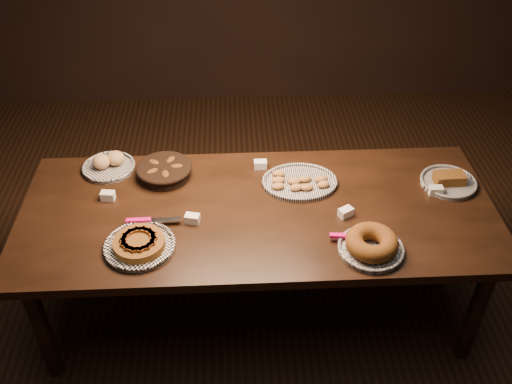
{
  "coord_description": "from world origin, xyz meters",
  "views": [
    {
      "loc": [
        -0.12,
        -2.19,
        2.61
      ],
      "look_at": [
        -0.01,
        0.05,
        0.82
      ],
      "focal_mm": 40.0,
      "sensor_mm": 36.0,
      "label": 1
    }
  ],
  "objects_px": {
    "bundt_cake_plate": "(371,244)",
    "madeleine_platter": "(299,182)",
    "apple_tart_plate": "(139,244)",
    "buffet_table": "(258,220)"
  },
  "relations": [
    {
      "from": "madeleine_platter",
      "to": "bundt_cake_plate",
      "type": "bearing_deg",
      "value": -78.86
    },
    {
      "from": "apple_tart_plate",
      "to": "madeleine_platter",
      "type": "distance_m",
      "value": 0.91
    },
    {
      "from": "apple_tart_plate",
      "to": "madeleine_platter",
      "type": "relative_size",
      "value": 0.88
    },
    {
      "from": "buffet_table",
      "to": "bundt_cake_plate",
      "type": "distance_m",
      "value": 0.61
    },
    {
      "from": "buffet_table",
      "to": "bundt_cake_plate",
      "type": "relative_size",
      "value": 7.07
    },
    {
      "from": "apple_tart_plate",
      "to": "madeleine_platter",
      "type": "bearing_deg",
      "value": 54.16
    },
    {
      "from": "bundt_cake_plate",
      "to": "madeleine_platter",
      "type": "bearing_deg",
      "value": 139.81
    },
    {
      "from": "buffet_table",
      "to": "bundt_cake_plate",
      "type": "height_order",
      "value": "bundt_cake_plate"
    },
    {
      "from": "madeleine_platter",
      "to": "bundt_cake_plate",
      "type": "height_order",
      "value": "bundt_cake_plate"
    },
    {
      "from": "apple_tart_plate",
      "to": "buffet_table",
      "type": "bearing_deg",
      "value": 49.02
    }
  ]
}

